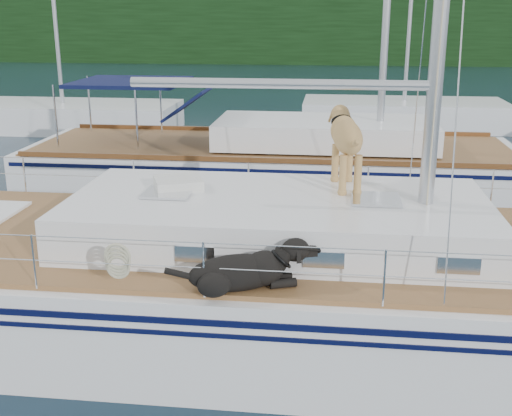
# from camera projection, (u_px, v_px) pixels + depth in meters

# --- Properties ---
(ground) EXTENTS (120.00, 120.00, 0.00)m
(ground) POSITION_uv_depth(u_px,v_px,m) (217.00, 325.00, 8.61)
(ground) COLOR black
(ground) RESTS_ON ground
(tree_line) EXTENTS (90.00, 3.00, 6.00)m
(tree_line) POSITION_uv_depth(u_px,v_px,m) (317.00, 25.00, 50.44)
(tree_line) COLOR black
(tree_line) RESTS_ON ground
(shore_bank) EXTENTS (92.00, 1.00, 1.20)m
(shore_bank) POSITION_uv_depth(u_px,v_px,m) (317.00, 55.00, 52.28)
(shore_bank) COLOR #595147
(shore_bank) RESTS_ON ground
(main_sailboat) EXTENTS (12.00, 3.89, 14.01)m
(main_sailboat) POSITION_uv_depth(u_px,v_px,m) (224.00, 278.00, 8.40)
(main_sailboat) COLOR white
(main_sailboat) RESTS_ON ground
(neighbor_sailboat) EXTENTS (11.00, 3.50, 13.30)m
(neighbor_sailboat) POSITION_uv_depth(u_px,v_px,m) (276.00, 167.00, 14.64)
(neighbor_sailboat) COLOR white
(neighbor_sailboat) RESTS_ON ground
(bg_boat_west) EXTENTS (8.00, 3.00, 11.65)m
(bg_boat_west) POSITION_uv_depth(u_px,v_px,m) (64.00, 117.00, 22.67)
(bg_boat_west) COLOR white
(bg_boat_west) RESTS_ON ground
(bg_boat_center) EXTENTS (7.20, 3.00, 11.65)m
(bg_boat_center) POSITION_uv_depth(u_px,v_px,m) (403.00, 114.00, 23.21)
(bg_boat_center) COLOR white
(bg_boat_center) RESTS_ON ground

